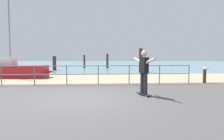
# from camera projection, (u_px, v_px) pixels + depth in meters

# --- Properties ---
(ground_plane) EXTENTS (24.00, 10.00, 0.04)m
(ground_plane) POSITION_uv_depth(u_px,v_px,m) (83.00, 106.00, 6.30)
(ground_plane) COLOR #474444
(ground_plane) RESTS_ON ground
(beach_strip) EXTENTS (24.00, 6.00, 0.04)m
(beach_strip) POSITION_uv_depth(u_px,v_px,m) (91.00, 78.00, 14.26)
(beach_strip) COLOR tan
(beach_strip) RESTS_ON ground
(sea_surface) EXTENTS (72.00, 50.00, 0.04)m
(sea_surface) POSITION_uv_depth(u_px,v_px,m) (95.00, 64.00, 42.13)
(sea_surface) COLOR slate
(sea_surface) RESTS_ON ground
(railing_fence) EXTENTS (13.26, 0.05, 1.05)m
(railing_fence) POSITION_uv_depth(u_px,v_px,m) (67.00, 72.00, 10.75)
(railing_fence) COLOR slate
(railing_fence) RESTS_ON ground
(sailboat) EXTENTS (5.02, 1.77, 5.51)m
(sailboat) POSITION_uv_depth(u_px,v_px,m) (17.00, 71.00, 14.45)
(sailboat) COLOR #B21E23
(sailboat) RESTS_ON ground
(skateboard) EXTENTS (0.46, 0.82, 0.08)m
(skateboard) POSITION_uv_depth(u_px,v_px,m) (144.00, 94.00, 7.87)
(skateboard) COLOR black
(skateboard) RESTS_ON ground
(skateboarder) EXTENTS (0.57, 1.39, 1.65)m
(skateboarder) POSITION_uv_depth(u_px,v_px,m) (144.00, 70.00, 7.81)
(skateboarder) COLOR #26262B
(skateboarder) RESTS_ON skateboard
(bollard_short) EXTENTS (0.18, 0.18, 0.76)m
(bollard_short) POSITION_uv_depth(u_px,v_px,m) (204.00, 77.00, 11.60)
(bollard_short) COLOR #422D1E
(bollard_short) RESTS_ON ground
(seagull) EXTENTS (0.39, 0.37, 0.18)m
(seagull) POSITION_uv_depth(u_px,v_px,m) (204.00, 68.00, 11.58)
(seagull) COLOR white
(seagull) RESTS_ON bollard_short
(groyne_post_0) EXTENTS (0.38, 0.38, 1.55)m
(groyne_post_0) POSITION_uv_depth(u_px,v_px,m) (54.00, 63.00, 22.13)
(groyne_post_0) COLOR #422D1E
(groyne_post_0) RESTS_ON ground
(groyne_post_1) EXTENTS (0.24, 0.24, 1.71)m
(groyne_post_1) POSITION_uv_depth(u_px,v_px,m) (84.00, 62.00, 26.52)
(groyne_post_1) COLOR #422D1E
(groyne_post_1) RESTS_ON ground
(groyne_post_2) EXTENTS (0.28, 0.28, 1.86)m
(groyne_post_2) POSITION_uv_depth(u_px,v_px,m) (107.00, 61.00, 26.11)
(groyne_post_2) COLOR #422D1E
(groyne_post_2) RESTS_ON ground
(groyne_post_3) EXTENTS (0.35, 0.35, 2.31)m
(groyne_post_3) POSITION_uv_depth(u_px,v_px,m) (141.00, 60.00, 20.12)
(groyne_post_3) COLOR #422D1E
(groyne_post_3) RESTS_ON ground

